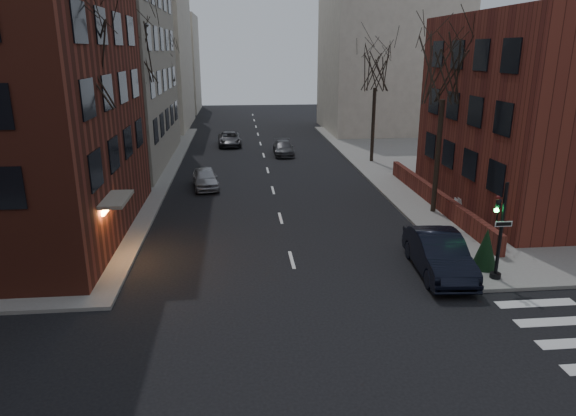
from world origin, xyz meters
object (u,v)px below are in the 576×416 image
object	(u,v)px
tree_left_c	(163,61)
parked_sedan	(439,254)
car_lane_far	(230,139)
tree_right_a	(445,69)
streetlamp_far	(175,102)
tree_left_a	(79,63)
evergreen_shrub	(486,248)
car_lane_silver	(205,178)
car_lane_gray	(283,148)
tree_right_b	(376,69)
streetlamp_near	(137,134)
traffic_signal	(499,237)
sandwich_board	(457,206)
tree_left_b	(133,51)

from	to	relation	value
tree_left_c	parked_sedan	xyz separation A→B (m)	(14.77, -29.99, -7.17)
parked_sedan	car_lane_far	xyz separation A→B (m)	(-9.03, 31.19, -0.20)
tree_right_a	streetlamp_far	xyz separation A→B (m)	(-17.00, 24.00, -3.79)
tree_left_c	car_lane_far	bearing A→B (deg)	11.85
tree_left_a	parked_sedan	xyz separation A→B (m)	(14.77, -3.99, -7.61)
car_lane_far	evergreen_shrub	xyz separation A→B (m)	(11.06, -31.20, 0.37)
car_lane_silver	car_lane_gray	xyz separation A→B (m)	(6.31, 10.94, -0.07)
tree_right_b	streetlamp_near	world-z (taller)	tree_right_b
parked_sedan	car_lane_gray	size ratio (longest dim) A/B	1.23
traffic_signal	streetlamp_near	bearing A→B (deg)	141.13
tree_right_a	car_lane_far	xyz separation A→B (m)	(-11.86, 23.20, -7.37)
traffic_signal	evergreen_shrub	distance (m)	1.33
tree_right_b	car_lane_silver	xyz separation A→B (m)	(-13.33, -6.94, -6.90)
streetlamp_far	parked_sedan	distance (m)	35.15
tree_left_c	car_lane_silver	world-z (taller)	tree_left_c
car_lane_gray	tree_left_c	bearing A→B (deg)	160.26
tree_left_a	tree_right_a	distance (m)	18.05
tree_left_a	tree_right_a	world-z (taller)	tree_left_a
sandwich_board	tree_left_a	bearing A→B (deg)	-166.21
tree_left_a	streetlamp_near	distance (m)	9.07
tree_right_b	streetlamp_near	bearing A→B (deg)	-149.53
streetlamp_far	sandwich_board	world-z (taller)	streetlamp_far
tree_right_a	streetlamp_far	distance (m)	29.65
car_lane_far	tree_left_b	bearing A→B (deg)	-112.75
tree_right_b	sandwich_board	xyz separation A→B (m)	(1.21, -14.47, -7.00)
streetlamp_far	tree_left_c	bearing A→B (deg)	-106.70
streetlamp_near	evergreen_shrub	bearing A→B (deg)	-36.54
traffic_signal	tree_left_c	distance (m)	35.76
tree_right_a	parked_sedan	size ratio (longest dim) A/B	1.86
tree_left_b	tree_right_a	xyz separation A→B (m)	(17.60, -8.00, -0.88)
traffic_signal	car_lane_far	distance (m)	34.06
streetlamp_near	streetlamp_far	xyz separation A→B (m)	(0.00, 20.00, 0.00)
streetlamp_far	car_lane_gray	xyz separation A→B (m)	(9.98, -6.00, -3.62)
car_lane_gray	tree_right_b	bearing A→B (deg)	-28.69
parked_sedan	sandwich_board	xyz separation A→B (m)	(4.04, 7.52, -0.28)
car_lane_silver	sandwich_board	distance (m)	16.38
car_lane_gray	sandwich_board	size ratio (longest dim) A/B	4.90
tree_left_a	car_lane_far	xyz separation A→B (m)	(5.74, 27.20, -7.81)
evergreen_shrub	tree_left_b	bearing A→B (deg)	136.38
tree_right_b	streetlamp_far	xyz separation A→B (m)	(-17.00, 10.00, -3.35)
traffic_signal	tree_left_a	bearing A→B (deg)	163.35
streetlamp_near	streetlamp_far	bearing A→B (deg)	90.00
tree_left_b	tree_right_b	xyz separation A→B (m)	(17.60, 6.00, -1.33)
car_lane_silver	car_lane_far	world-z (taller)	car_lane_silver
streetlamp_near	traffic_signal	bearing A→B (deg)	-38.87
streetlamp_far	sandwich_board	bearing A→B (deg)	-53.35
tree_left_a	sandwich_board	xyz separation A→B (m)	(18.81, 3.53, -7.89)
car_lane_far	sandwich_board	xyz separation A→B (m)	(13.08, -23.68, -0.07)
tree_left_b	tree_left_c	distance (m)	14.03
car_lane_gray	sandwich_board	xyz separation A→B (m)	(8.23, -18.47, -0.03)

